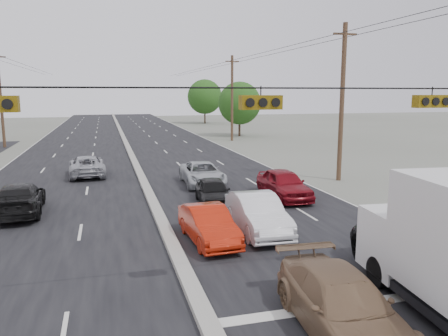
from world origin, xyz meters
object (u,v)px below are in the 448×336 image
(tree_right_mid, at_px, (240,103))
(tree_right_far, at_px, (205,97))
(utility_pole_right_b, at_px, (342,102))
(queue_car_e, at_px, (284,184))
(red_sedan, at_px, (208,225))
(black_suv, at_px, (438,261))
(queue_car_b, at_px, (257,214))
(utility_pole_left_c, at_px, (1,98))
(tan_sedan, at_px, (342,306))
(utility_pole_right_c, at_px, (232,98))
(oncoming_near, at_px, (19,199))
(queue_car_a, at_px, (213,192))
(queue_car_c, at_px, (202,174))
(oncoming_far, at_px, (87,166))

(tree_right_mid, xyz_separation_m, tree_right_far, (1.00, 25.00, 0.62))
(utility_pole_right_b, distance_m, tree_right_mid, 30.11)
(tree_right_mid, bearing_deg, queue_car_e, -103.33)
(red_sedan, distance_m, black_suv, 7.95)
(red_sedan, bearing_deg, queue_car_b, 11.98)
(utility_pole_left_c, bearing_deg, tan_sedan, -69.61)
(utility_pole_right_c, bearing_deg, red_sedan, -107.77)
(tree_right_mid, relative_size, red_sedan, 1.72)
(tree_right_mid, height_order, oncoming_near, tree_right_mid)
(tan_sedan, bearing_deg, black_suv, 24.20)
(tan_sedan, xyz_separation_m, queue_car_b, (0.66, 7.81, 0.06))
(tree_right_mid, bearing_deg, queue_car_a, -109.44)
(utility_pole_left_c, distance_m, oncoming_near, 29.35)
(tan_sedan, bearing_deg, queue_car_c, 91.91)
(tan_sedan, relative_size, queue_car_b, 1.05)
(queue_car_a, relative_size, queue_car_b, 0.83)
(tree_right_mid, height_order, queue_car_e, tree_right_mid)
(oncoming_far, bearing_deg, utility_pole_right_b, 156.87)
(queue_car_e, bearing_deg, oncoming_near, 178.12)
(tree_right_mid, relative_size, oncoming_far, 1.41)
(queue_car_c, bearing_deg, oncoming_near, -155.36)
(utility_pole_right_c, bearing_deg, utility_pole_right_b, -90.00)
(utility_pole_left_c, distance_m, queue_car_b, 37.79)
(utility_pole_right_c, distance_m, tree_right_mid, 5.64)
(utility_pole_right_b, relative_size, oncoming_near, 1.96)
(red_sedan, bearing_deg, tree_right_far, 73.42)
(oncoming_far, bearing_deg, utility_pole_left_c, -67.79)
(tree_right_mid, height_order, tan_sedan, tree_right_mid)
(tan_sedan, distance_m, black_suv, 4.28)
(utility_pole_right_c, xyz_separation_m, oncoming_far, (-16.03, -19.11, -4.41))
(utility_pole_right_b, relative_size, red_sedan, 2.41)
(queue_car_b, distance_m, oncoming_far, 16.43)
(red_sedan, height_order, queue_car_e, queue_car_e)
(queue_car_b, bearing_deg, black_suv, -60.20)
(queue_car_a, bearing_deg, queue_car_c, 89.13)
(black_suv, bearing_deg, tan_sedan, -155.42)
(tan_sedan, relative_size, queue_car_c, 0.98)
(black_suv, xyz_separation_m, queue_car_b, (-3.34, 6.31, -0.06))
(tree_right_mid, relative_size, black_suv, 1.18)
(queue_car_e, distance_m, oncoming_near, 13.28)
(black_suv, bearing_deg, queue_car_c, 106.25)
(tree_right_mid, distance_m, red_sedan, 41.93)
(queue_car_c, height_order, oncoming_far, queue_car_c)
(utility_pole_right_b, bearing_deg, oncoming_near, -169.89)
(utility_pole_right_c, xyz_separation_m, oncoming_near, (-18.77, -28.35, -4.37))
(tree_right_far, xyz_separation_m, black_suv, (-9.00, -70.19, -4.11))
(utility_pole_left_c, height_order, oncoming_near, utility_pole_left_c)
(queue_car_b, xyz_separation_m, oncoming_far, (-7.19, 14.78, -0.08))
(red_sedan, bearing_deg, queue_car_e, 42.03)
(tree_right_far, bearing_deg, queue_car_e, -98.71)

